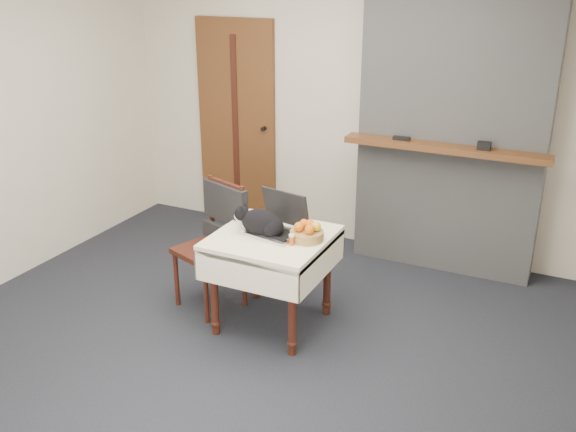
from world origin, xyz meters
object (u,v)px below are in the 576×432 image
object	(u,v)px
fruit_basket	(307,233)
laptop	(278,223)
door	(237,124)
cream_jar	(241,223)
cat	(262,223)
chair	(219,228)
side_table	(272,250)
pill_bottle	(292,240)

from	to	relation	value
fruit_basket	laptop	bearing A→B (deg)	171.30
door	laptop	world-z (taller)	door
cream_jar	cat	bearing A→B (deg)	-14.90
fruit_basket	cat	bearing A→B (deg)	-168.26
chair	fruit_basket	bearing A→B (deg)	12.60
cream_jar	door	bearing A→B (deg)	120.56
side_table	fruit_basket	distance (m)	0.30
laptop	fruit_basket	world-z (taller)	laptop
pill_bottle	door	bearing A→B (deg)	129.04
fruit_basket	cream_jar	bearing A→B (deg)	-178.71
laptop	cream_jar	distance (m)	0.28
laptop	pill_bottle	bearing A→B (deg)	-30.18
door	cat	xyz separation A→B (m)	(1.18, -1.70, -0.21)
laptop	fruit_basket	distance (m)	0.25
laptop	cream_jar	xyz separation A→B (m)	(-0.27, -0.05, -0.04)
side_table	fruit_basket	world-z (taller)	fruit_basket
cream_jar	pill_bottle	world-z (taller)	pill_bottle
side_table	door	bearing A→B (deg)	126.45
side_table	cream_jar	world-z (taller)	cream_jar
laptop	cream_jar	world-z (taller)	laptop
door	laptop	xyz separation A→B (m)	(1.25, -1.60, -0.23)
cream_jar	fruit_basket	bearing A→B (deg)	1.29
side_table	chair	distance (m)	0.53
pill_bottle	fruit_basket	size ratio (longest dim) A/B	0.33
side_table	pill_bottle	world-z (taller)	pill_bottle
laptop	door	bearing A→B (deg)	138.98
door	cream_jar	world-z (taller)	door
cream_jar	chair	size ratio (longest dim) A/B	0.07
door	laptop	size ratio (longest dim) A/B	4.60
door	fruit_basket	xyz separation A→B (m)	(1.49, -1.64, -0.25)
chair	pill_bottle	bearing A→B (deg)	2.36
cat	chair	size ratio (longest dim) A/B	0.46
cat	pill_bottle	xyz separation A→B (m)	(0.26, -0.06, -0.05)
side_table	fruit_basket	xyz separation A→B (m)	(0.25, 0.04, 0.17)
side_table	chair	bearing A→B (deg)	165.84
cream_jar	fruit_basket	size ratio (longest dim) A/B	0.30
door	pill_bottle	xyz separation A→B (m)	(1.43, -1.77, -0.26)
door	cat	bearing A→B (deg)	-55.40
pill_bottle	chair	bearing A→B (deg)	162.74
door	cream_jar	size ratio (longest dim) A/B	29.09
side_table	laptop	world-z (taller)	laptop
pill_bottle	chair	world-z (taller)	chair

